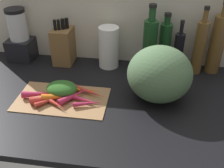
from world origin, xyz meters
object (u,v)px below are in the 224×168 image
Objects in this scene: bottle_0 at (150,45)px; cutting_board at (62,99)px; carrot_3 at (89,91)px; carrot_2 at (85,100)px; winter_squash at (159,74)px; bottle_1 at (164,45)px; carrot_0 at (48,98)px; carrot_6 at (47,101)px; paper_towel_roll at (109,47)px; carrot_1 at (39,94)px; bottle_2 at (178,52)px; carrot_9 at (74,95)px; blender_appliance at (20,38)px; carrot_5 at (56,104)px; carrot_7 at (88,103)px; bottle_4 at (217,44)px; carrot_4 at (86,90)px; carrot_8 at (62,96)px; knife_block at (63,45)px; bottle_3 at (199,47)px.

cutting_board is at bearing -139.64° from bottle_0.
carrot_2 is at bearing -94.51° from carrot_3.
bottle_1 is (2.63, 29.16, 0.71)cm from winter_squash.
carrot_0 reaches higher than carrot_6.
carrot_1 is at bearing -126.93° from paper_towel_roll.
carrot_1 is 0.54× the size of winter_squash.
cutting_board is at bearing 29.44° from carrot_0.
bottle_2 reaches higher than paper_towel_roll.
carrot_9 is at bearing -169.08° from winter_squash.
blender_appliance is at bearing 126.66° from carrot_0.
carrot_5 is at bearing -135.25° from bottle_0.
winter_squash is (31.72, 9.15, 10.56)cm from carrot_2.
carrot_5 is (-11.46, -4.71, -0.02)cm from carrot_2.
bottle_4 reaches higher than carrot_7.
carrot_4 is (15.28, 9.40, -0.62)cm from carrot_0.
paper_towel_roll reaches higher than carrot_0.
carrot_5 is at bearing -130.62° from carrot_4.
carrot_3 reaches higher than carrot_5.
bottle_2 is at bearing 37.85° from carrot_5.
blender_appliance reaches higher than bottle_2.
carrot_4 is 12.10cm from carrot_8.
knife_block is 47.24cm from bottle_0.
carrot_2 is at bearing 22.35° from carrot_5.
carrot_6 is at bearing -176.70° from carrot_7.
carrot_0 is at bearing -84.01° from knife_block.
carrot_3 is 1.79cm from carrot_4.
carrot_7 is (12.96, -3.43, 1.47)cm from cutting_board.
blender_appliance reaches higher than carrot_3.
bottle_2 is (61.81, -0.22, 0.69)cm from knife_block.
paper_towel_roll is (5.16, 35.79, 9.25)cm from carrot_2.
carrot_2 is 63.98cm from bottle_3.
bottle_4 is at bearing 15.72° from bottle_3.
bottle_2 is 19.40cm from bottle_4.
carrot_3 is 0.61× the size of winter_squash.
carrot_8 is 0.49× the size of bottle_0.
blender_appliance is 72.22cm from bottle_0.
knife_block is at bearing 101.95° from carrot_5.
carrot_5 is 84.73cm from bottle_4.
paper_towel_roll is at bearing 77.86° from carrot_4.
knife_block reaches higher than carrot_0.
carrot_2 is 5.60cm from carrot_9.
carrot_9 is at bearing 158.74° from carrot_2.
blender_appliance reaches higher than winter_squash.
carrot_4 is 10.27cm from carrot_7.
cutting_board is 3.19× the size of carrot_4.
carrot_8 is (-10.48, 0.23, 0.65)cm from carrot_2.
bottle_4 is (18.73, 1.69, 4.76)cm from bottle_2.
bottle_2 is (9.87, 27.35, -1.60)cm from winter_squash.
carrot_5 is 0.43× the size of bottle_2.
carrot_7 is 44.86cm from bottle_0.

